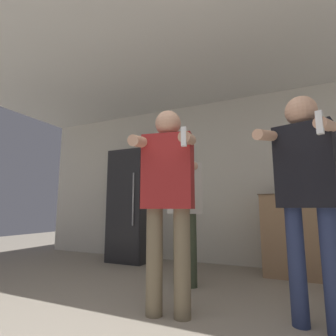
# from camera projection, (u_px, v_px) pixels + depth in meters

# --- Properties ---
(wall_back) EXTENTS (7.00, 0.06, 2.55)m
(wall_back) POSITION_uv_depth(u_px,v_px,m) (225.00, 179.00, 4.08)
(wall_back) COLOR beige
(wall_back) RESTS_ON ground_plane
(ceiling_slab) EXTENTS (7.00, 3.58, 0.05)m
(ceiling_slab) POSITION_uv_depth(u_px,v_px,m) (190.00, 47.00, 2.88)
(ceiling_slab) COLOR silver
(ceiling_slab) RESTS_ON wall_back
(refrigerator) EXTENTS (0.63, 0.67, 1.76)m
(refrigerator) POSITION_uv_depth(u_px,v_px,m) (134.00, 205.00, 4.30)
(refrigerator) COLOR #262628
(refrigerator) RESTS_ON ground_plane
(counter) EXTENTS (1.59, 0.60, 1.00)m
(counter) POSITION_uv_depth(u_px,v_px,m) (331.00, 236.00, 3.13)
(counter) COLOR #997551
(counter) RESTS_ON ground_plane
(bottle_amber_bourbon) EXTENTS (0.06, 0.06, 0.32)m
(bottle_amber_bourbon) POSITION_uv_depth(u_px,v_px,m) (305.00, 184.00, 3.32)
(bottle_amber_bourbon) COLOR #194723
(bottle_amber_bourbon) RESTS_ON counter
(person_woman_foreground) EXTENTS (0.53, 0.48, 1.65)m
(person_woman_foreground) POSITION_uv_depth(u_px,v_px,m) (168.00, 191.00, 2.14)
(person_woman_foreground) COLOR #75664C
(person_woman_foreground) RESTS_ON ground_plane
(person_man_side) EXTENTS (0.55, 0.61, 1.67)m
(person_man_side) POSITION_uv_depth(u_px,v_px,m) (306.00, 182.00, 1.91)
(person_man_side) COLOR navy
(person_man_side) RESTS_ON ground_plane
(person_spectator_back) EXTENTS (0.55, 0.59, 1.54)m
(person_spectator_back) POSITION_uv_depth(u_px,v_px,m) (184.00, 199.00, 2.96)
(person_spectator_back) COLOR #38422D
(person_spectator_back) RESTS_ON ground_plane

